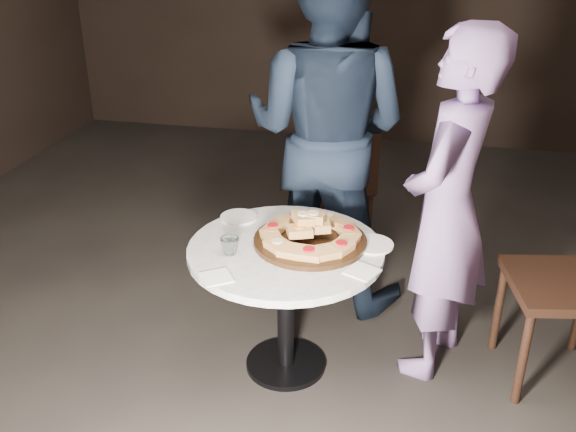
{
  "coord_description": "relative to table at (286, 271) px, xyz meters",
  "views": [
    {
      "loc": [
        0.42,
        -2.49,
        2.03
      ],
      "look_at": [
        -0.13,
        0.02,
        0.79
      ],
      "focal_mm": 40.0,
      "sensor_mm": 36.0,
      "label": 1
    }
  ],
  "objects": [
    {
      "name": "floor",
      "position": [
        0.13,
        0.03,
        -0.54
      ],
      "size": [
        7.0,
        7.0,
        0.0
      ],
      "primitive_type": "plane",
      "color": "black",
      "rests_on": "ground"
    },
    {
      "name": "serving_board",
      "position": [
        0.1,
        0.06,
        0.13
      ],
      "size": [
        0.66,
        0.66,
        0.02
      ],
      "primitive_type": "cylinder",
      "rotation": [
        0.0,
        0.0,
        0.36
      ],
      "color": "black",
      "rests_on": "table"
    },
    {
      "name": "plate_right",
      "position": [
        0.38,
        0.1,
        0.13
      ],
      "size": [
        0.23,
        0.23,
        0.01
      ],
      "primitive_type": "cylinder",
      "rotation": [
        0.0,
        0.0,
        -0.2
      ],
      "color": "white",
      "rests_on": "table"
    },
    {
      "name": "focaccia_pile",
      "position": [
        0.1,
        0.06,
        0.18
      ],
      "size": [
        0.46,
        0.45,
        0.12
      ],
      "rotation": [
        0.0,
        0.0,
        0.37
      ],
      "color": "#BF884A",
      "rests_on": "serving_board"
    },
    {
      "name": "plate_left",
      "position": [
        -0.29,
        0.24,
        0.13
      ],
      "size": [
        0.22,
        0.22,
        0.01
      ],
      "primitive_type": "cylinder",
      "rotation": [
        0.0,
        0.0,
        -0.26
      ],
      "color": "white",
      "rests_on": "table"
    },
    {
      "name": "diner_teal",
      "position": [
        0.69,
        0.21,
        0.28
      ],
      "size": [
        0.56,
        0.69,
        1.64
      ],
      "primitive_type": "imported",
      "rotation": [
        0.0,
        0.0,
        -1.89
      ],
      "color": "#7B629F",
      "rests_on": "ground"
    },
    {
      "name": "water_glass",
      "position": [
        -0.22,
        -0.11,
        0.16
      ],
      "size": [
        0.11,
        0.11,
        0.08
      ],
      "primitive_type": "imported",
      "rotation": [
        0.0,
        0.0,
        0.32
      ],
      "color": "silver",
      "rests_on": "table"
    },
    {
      "name": "napkin_far",
      "position": [
        0.36,
        -0.15,
        0.13
      ],
      "size": [
        0.16,
        0.16,
        0.01
      ],
      "primitive_type": "cube",
      "rotation": [
        0.0,
        0.0,
        -0.44
      ],
      "color": "white",
      "rests_on": "table"
    },
    {
      "name": "table",
      "position": [
        0.0,
        0.0,
        0.0
      ],
      "size": [
        0.99,
        0.99,
        0.66
      ],
      "rotation": [
        0.0,
        0.0,
        -0.14
      ],
      "color": "black",
      "rests_on": "ground"
    },
    {
      "name": "napkin_near",
      "position": [
        -0.22,
        -0.32,
        0.13
      ],
      "size": [
        0.16,
        0.16,
        0.01
      ],
      "primitive_type": "cube",
      "rotation": [
        0.0,
        0.0,
        0.6
      ],
      "color": "white",
      "rests_on": "table"
    },
    {
      "name": "diner_navy",
      "position": [
        0.06,
        0.74,
        0.42
      ],
      "size": [
        1.07,
        0.91,
        1.92
      ],
      "primitive_type": "imported",
      "rotation": [
        0.0,
        0.0,
        2.93
      ],
      "color": "black",
      "rests_on": "ground"
    },
    {
      "name": "chair_far",
      "position": [
        0.09,
        1.31,
        -0.08
      ],
      "size": [
        0.5,
        0.51,
        0.79
      ],
      "rotation": [
        0.0,
        0.0,
        3.57
      ],
      "color": "black",
      "rests_on": "ground"
    }
  ]
}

